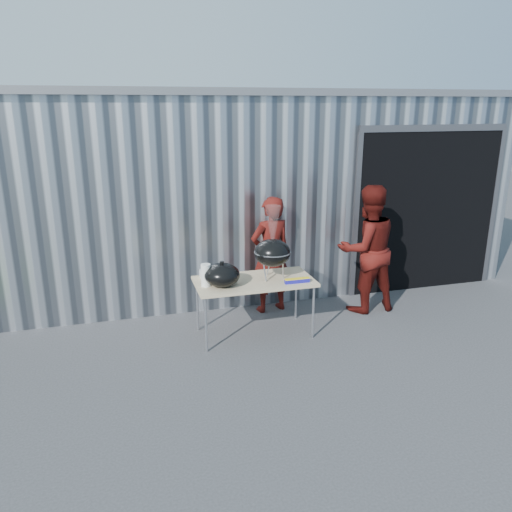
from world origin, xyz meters
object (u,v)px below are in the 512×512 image
object	(u,v)px
folding_table	(254,283)
kettle_grill	(272,247)
person_bystander	(367,249)
person_cook	(271,255)

from	to	relation	value
folding_table	kettle_grill	world-z (taller)	kettle_grill
kettle_grill	person_bystander	xyz separation A→B (m)	(1.53, 0.37, -0.25)
folding_table	person_cook	bearing A→B (deg)	58.33
folding_table	person_cook	size ratio (longest dim) A/B	0.89
kettle_grill	person_bystander	bearing A→B (deg)	13.67
person_cook	folding_table	bearing A→B (deg)	47.35
person_cook	person_bystander	size ratio (longest dim) A/B	0.92
folding_table	person_bystander	xyz separation A→B (m)	(1.77, 0.37, 0.21)
person_bystander	folding_table	bearing A→B (deg)	9.40
kettle_grill	person_cook	size ratio (longest dim) A/B	0.56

